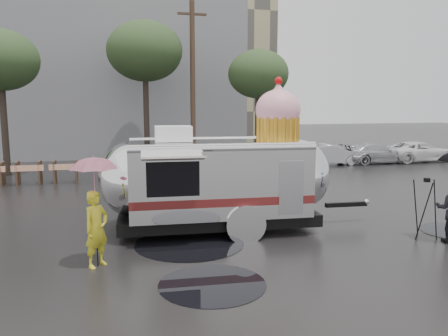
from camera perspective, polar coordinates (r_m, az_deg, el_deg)
name	(u,v)px	position (r m, az deg, el deg)	size (l,w,h in m)	color
ground	(205,243)	(11.04, -2.50, -9.82)	(120.00, 120.00, 0.00)	black
puddles	(256,250)	(10.54, 4.14, -10.68)	(9.35, 4.97, 0.01)	black
grey_building	(78,62)	(34.41, -18.49, 13.00)	(22.00, 12.00, 13.00)	slate
utility_pole	(193,83)	(24.73, -4.11, 11.04)	(1.60, 0.28, 9.00)	#473323
tree_left	(0,61)	(23.79, -27.25, 12.35)	(3.64, 3.64, 6.95)	#382D26
tree_mid	(145,52)	(25.51, -10.31, 14.72)	(4.20, 4.20, 8.03)	#382D26
tree_right	(258,75)	(24.72, 4.51, 12.05)	(3.36, 3.36, 6.42)	#382D26
barricade_row	(29,172)	(20.67, -24.12, -0.52)	(4.30, 0.80, 1.00)	#473323
parked_cars	(357,152)	(26.46, 17.03, 2.05)	(13.20, 1.90, 1.50)	silver
airstream_trailer	(221,176)	(11.95, -0.45, -1.02)	(7.90, 3.19, 4.26)	silver
person_left	(96,229)	(9.70, -16.33, -7.65)	(0.59, 0.39, 1.64)	yellow
umbrella_pink	(94,175)	(9.46, -16.61, -0.94)	(1.23, 1.23, 2.39)	pink
tripod	(425,202)	(12.38, 24.82, -4.03)	(0.63, 0.64, 1.59)	black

